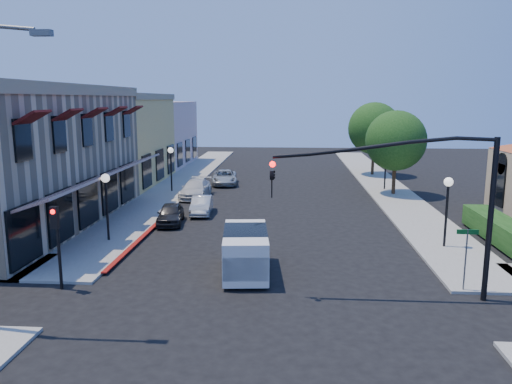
# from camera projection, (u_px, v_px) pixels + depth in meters

# --- Properties ---
(ground) EXTENTS (120.00, 120.00, 0.00)m
(ground) POSITION_uv_depth(u_px,v_px,m) (265.00, 311.00, 17.43)
(ground) COLOR black
(ground) RESTS_ON ground
(sidewalk_left) EXTENTS (3.50, 50.00, 0.12)m
(sidewalk_left) POSITION_uv_depth(u_px,v_px,m) (182.00, 181.00, 44.49)
(sidewalk_left) COLOR gray
(sidewalk_left) RESTS_ON ground
(sidewalk_right) EXTENTS (3.50, 50.00, 0.12)m
(sidewalk_right) POSITION_uv_depth(u_px,v_px,m) (381.00, 184.00, 43.32)
(sidewalk_right) COLOR gray
(sidewalk_right) RESTS_ON ground
(curb_red_strip) EXTENTS (0.25, 10.00, 0.06)m
(curb_red_strip) POSITION_uv_depth(u_px,v_px,m) (139.00, 242.00, 25.74)
(curb_red_strip) COLOR maroon
(curb_red_strip) RESTS_ON ground
(corner_brick_building) EXTENTS (11.77, 18.20, 8.10)m
(corner_brick_building) POSITION_uv_depth(u_px,v_px,m) (5.00, 157.00, 28.51)
(corner_brick_building) COLOR beige
(corner_brick_building) RESTS_ON ground
(yellow_stucco_building) EXTENTS (10.00, 12.00, 7.60)m
(yellow_stucco_building) POSITION_uv_depth(u_px,v_px,m) (102.00, 140.00, 43.27)
(yellow_stucco_building) COLOR tan
(yellow_stucco_building) RESTS_ON ground
(pink_stucco_building) EXTENTS (10.00, 12.00, 7.00)m
(pink_stucco_building) POSITION_uv_depth(u_px,v_px,m) (142.00, 134.00, 55.09)
(pink_stucco_building) COLOR beige
(pink_stucco_building) RESTS_ON ground
(hedge) EXTENTS (1.40, 8.00, 1.10)m
(hedge) POSITION_uv_depth(u_px,v_px,m) (502.00, 244.00, 25.48)
(hedge) COLOR #153D11
(hedge) RESTS_ON ground
(street_tree_a) EXTENTS (4.56, 4.56, 6.48)m
(street_tree_a) POSITION_uv_depth(u_px,v_px,m) (396.00, 141.00, 37.65)
(street_tree_a) COLOR #352015
(street_tree_a) RESTS_ON ground
(street_tree_b) EXTENTS (4.94, 4.94, 7.02)m
(street_tree_b) POSITION_uv_depth(u_px,v_px,m) (374.00, 128.00, 47.39)
(street_tree_b) COLOR #352015
(street_tree_b) RESTS_ON ground
(signal_mast_arm) EXTENTS (8.01, 0.39, 6.00)m
(signal_mast_arm) POSITION_uv_depth(u_px,v_px,m) (431.00, 190.00, 17.76)
(signal_mast_arm) COLOR black
(signal_mast_arm) RESTS_ON ground
(secondary_signal) EXTENTS (0.28, 0.42, 3.32)m
(secondary_signal) POSITION_uv_depth(u_px,v_px,m) (56.00, 232.00, 18.92)
(secondary_signal) COLOR black
(secondary_signal) RESTS_ON ground
(street_name_sign) EXTENTS (0.80, 0.06, 2.50)m
(street_name_sign) POSITION_uv_depth(u_px,v_px,m) (466.00, 250.00, 18.78)
(street_name_sign) COLOR #595B5E
(street_name_sign) RESTS_ON ground
(lamppost_left_near) EXTENTS (0.44, 0.44, 3.57)m
(lamppost_left_near) POSITION_uv_depth(u_px,v_px,m) (106.00, 190.00, 25.34)
(lamppost_left_near) COLOR black
(lamppost_left_near) RESTS_ON ground
(lamppost_left_far) EXTENTS (0.44, 0.44, 3.57)m
(lamppost_left_far) POSITION_uv_depth(u_px,v_px,m) (171.00, 158.00, 39.07)
(lamppost_left_far) COLOR black
(lamppost_left_far) RESTS_ON ground
(lamppost_right_near) EXTENTS (0.44, 0.44, 3.57)m
(lamppost_right_near) POSITION_uv_depth(u_px,v_px,m) (448.00, 194.00, 24.21)
(lamppost_right_near) COLOR black
(lamppost_right_near) RESTS_ON ground
(lamppost_right_far) EXTENTS (0.44, 0.44, 3.57)m
(lamppost_right_far) POSITION_uv_depth(u_px,v_px,m) (386.00, 157.00, 39.90)
(lamppost_right_far) COLOR black
(lamppost_right_far) RESTS_ON ground
(white_van) EXTENTS (2.18, 4.33, 1.85)m
(white_van) POSITION_uv_depth(u_px,v_px,m) (246.00, 249.00, 20.94)
(white_van) COLOR silver
(white_van) RESTS_ON ground
(parked_car_a) EXTENTS (1.82, 3.66, 1.20)m
(parked_car_a) POSITION_uv_depth(u_px,v_px,m) (170.00, 214.00, 29.51)
(parked_car_a) COLOR black
(parked_car_a) RESTS_ON ground
(parked_car_b) EXTENTS (1.45, 3.56, 1.15)m
(parked_car_b) POSITION_uv_depth(u_px,v_px,m) (202.00, 205.00, 32.02)
(parked_car_b) COLOR #ACAFB1
(parked_car_b) RESTS_ON ground
(parked_car_c) EXTENTS (2.02, 4.61, 1.32)m
(parked_car_c) POSITION_uv_depth(u_px,v_px,m) (196.00, 189.00, 37.34)
(parked_car_c) COLOR silver
(parked_car_c) RESTS_ON ground
(parked_car_d) EXTENTS (2.54, 4.66, 1.24)m
(parked_car_d) POSITION_uv_depth(u_px,v_px,m) (225.00, 177.00, 43.14)
(parked_car_d) COLOR #ACAFB1
(parked_car_d) RESTS_ON ground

